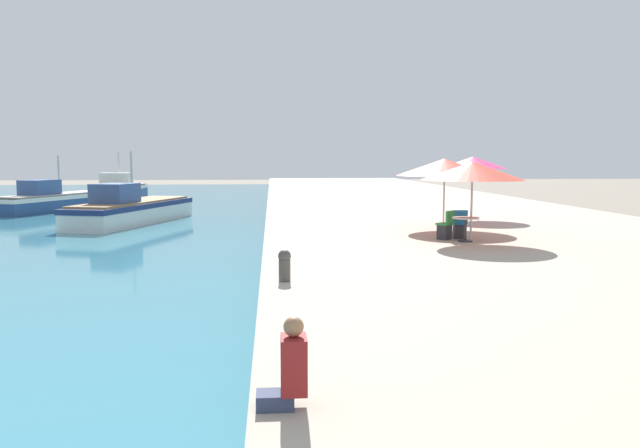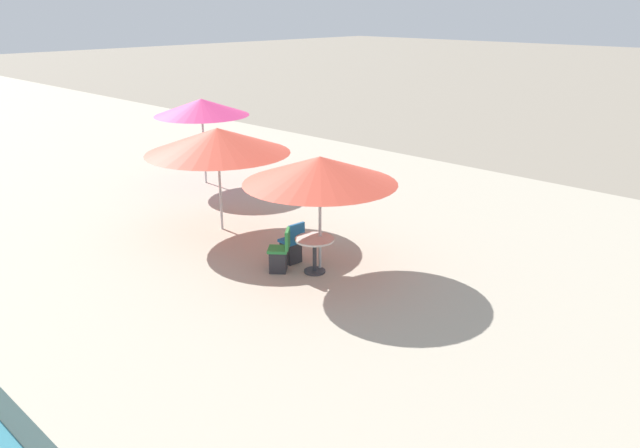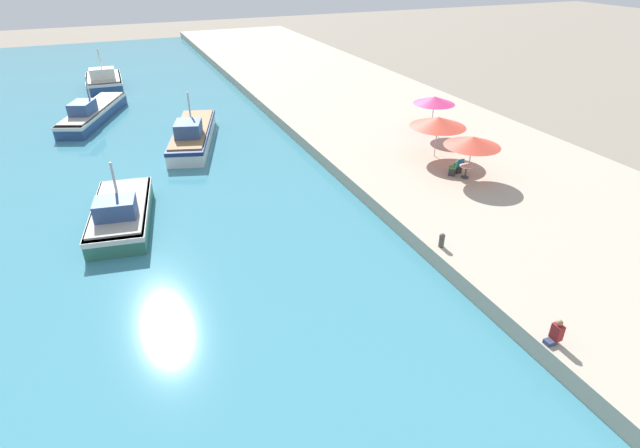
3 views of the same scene
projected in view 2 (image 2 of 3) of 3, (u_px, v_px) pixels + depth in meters
The scene contains 7 objects.
quay_promenade at pixel (59, 153), 24.91m from camera, with size 16.00×90.00×0.79m.
cafe_umbrella_pink at pixel (320, 170), 12.22m from camera, with size 3.09×3.09×2.40m.
cafe_umbrella_white at pixel (217, 141), 14.55m from camera, with size 3.41×3.41×2.49m.
cafe_umbrella_striped at pixel (201, 107), 18.49m from camera, with size 2.82×2.82×2.57m.
cafe_table at pixel (315, 248), 12.62m from camera, with size 0.80×0.80×0.74m.
cafe_chair_left at pixel (279, 256), 12.74m from camera, with size 0.58×0.59×0.91m.
cafe_chair_right at pixel (292, 248), 13.19m from camera, with size 0.42×0.45×0.91m.
Camera 2 is at (-2.32, 12.50, 5.97)m, focal length 35.00 mm.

